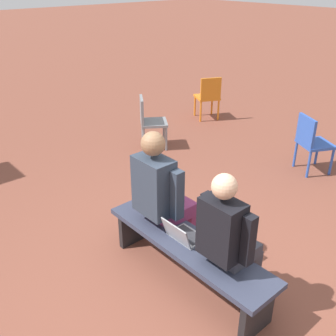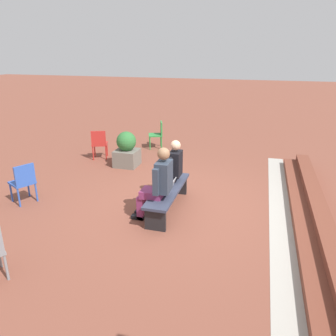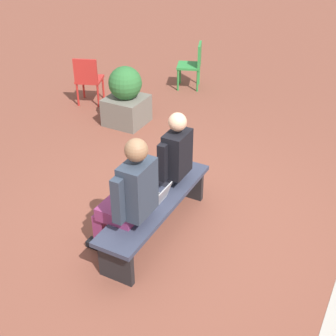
{
  "view_description": "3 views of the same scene",
  "coord_description": "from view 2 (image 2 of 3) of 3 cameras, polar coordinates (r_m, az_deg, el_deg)",
  "views": [
    {
      "loc": [
        -1.8,
        1.85,
        2.62
      ],
      "look_at": [
        0.65,
        -0.3,
        0.98
      ],
      "focal_mm": 42.0,
      "sensor_mm": 36.0,
      "label": 1
    },
    {
      "loc": [
        5.76,
        1.41,
        2.96
      ],
      "look_at": [
        0.5,
        -0.08,
        0.97
      ],
      "focal_mm": 35.0,
      "sensor_mm": 36.0,
      "label": 2
    },
    {
      "loc": [
        3.74,
        1.85,
        3.35
      ],
      "look_at": [
        0.14,
        -0.06,
        0.83
      ],
      "focal_mm": 50.0,
      "sensor_mm": 36.0,
      "label": 3
    }
  ],
  "objects": [
    {
      "name": "laptop",
      "position": [
        6.22,
        -0.01,
        -3.35
      ],
      "size": [
        0.32,
        0.29,
        0.21
      ],
      "color": "#9EA0A5",
      "rests_on": "bench"
    },
    {
      "name": "plastic_chair_foreground",
      "position": [
        10.36,
        -1.78,
        6.11
      ],
      "size": [
        0.54,
        0.54,
        0.84
      ],
      "color": "#2D893D",
      "rests_on": "ground"
    },
    {
      "name": "plastic_chair_far_right",
      "position": [
        7.18,
        -23.87,
        -2.04
      ],
      "size": [
        0.57,
        0.57,
        0.84
      ],
      "color": "#2D56B7",
      "rests_on": "ground"
    },
    {
      "name": "ground_plane",
      "position": [
        6.63,
        1.88,
        -6.57
      ],
      "size": [
        60.0,
        60.0,
        0.0
      ],
      "primitive_type": "plane",
      "color": "brown"
    },
    {
      "name": "brick_steps",
      "position": [
        6.32,
        24.18,
        -8.63
      ],
      "size": [
        7.01,
        0.6,
        0.3
      ],
      "color": "brown",
      "rests_on": "ground"
    },
    {
      "name": "planter",
      "position": [
        8.78,
        -7.21,
        3.1
      ],
      "size": [
        0.6,
        0.6,
        0.94
      ],
      "color": "#6B665B",
      "rests_on": "ground"
    },
    {
      "name": "person_student",
      "position": [
        6.57,
        0.43,
        -0.17
      ],
      "size": [
        0.52,
        0.65,
        1.3
      ],
      "color": "#383842",
      "rests_on": "ground"
    },
    {
      "name": "bench",
      "position": [
        6.32,
        -0.0,
        -4.39
      ],
      "size": [
        1.8,
        0.44,
        0.45
      ],
      "color": "#33384C",
      "rests_on": "ground"
    },
    {
      "name": "concrete_strip",
      "position": [
        6.3,
        19.04,
        -9.23
      ],
      "size": [
        7.81,
        0.4,
        0.01
      ],
      "primitive_type": "cube",
      "color": "#A8A399",
      "rests_on": "ground"
    },
    {
      "name": "plastic_chair_far_left",
      "position": [
        9.48,
        -11.88,
        4.36
      ],
      "size": [
        0.54,
        0.54,
        0.84
      ],
      "color": "red",
      "rests_on": "ground"
    },
    {
      "name": "person_adult",
      "position": [
        5.82,
        -1.79,
        -2.53
      ],
      "size": [
        0.57,
        0.72,
        1.39
      ],
      "color": "#7F2D5B",
      "rests_on": "ground"
    }
  ]
}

